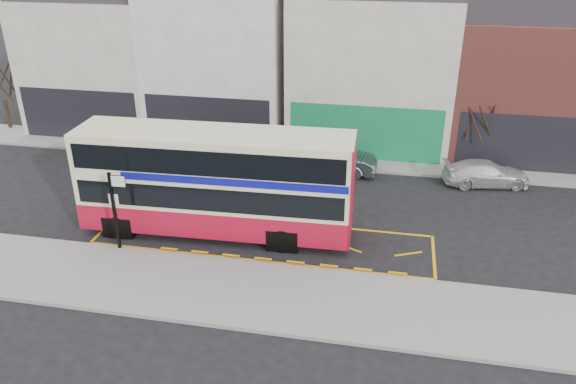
% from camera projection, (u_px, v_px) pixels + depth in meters
% --- Properties ---
extents(ground, '(120.00, 120.00, 0.00)m').
position_uv_depth(ground, '(254.00, 259.00, 22.18)').
color(ground, black).
rests_on(ground, ground).
extents(pavement, '(40.00, 4.00, 0.15)m').
position_uv_depth(pavement, '(238.00, 292.00, 20.11)').
color(pavement, gray).
rests_on(pavement, ground).
extents(kerb, '(40.00, 0.15, 0.15)m').
position_uv_depth(kerb, '(251.00, 263.00, 21.81)').
color(kerb, gray).
rests_on(kerb, ground).
extents(far_pavement, '(50.00, 3.00, 0.15)m').
position_uv_depth(far_pavement, '(301.00, 156.00, 31.88)').
color(far_pavement, gray).
rests_on(far_pavement, ground).
extents(road_markings, '(14.00, 3.40, 0.01)m').
position_uv_depth(road_markings, '(263.00, 239.00, 23.59)').
color(road_markings, '#F9B30D').
rests_on(road_markings, ground).
extents(terrace_far_left, '(8.00, 8.01, 10.80)m').
position_uv_depth(terrace_far_left, '(104.00, 48.00, 35.70)').
color(terrace_far_left, silver).
rests_on(terrace_far_left, ground).
extents(terrace_left, '(8.00, 8.01, 11.80)m').
position_uv_depth(terrace_left, '(224.00, 45.00, 34.09)').
color(terrace_left, white).
rests_on(terrace_left, ground).
extents(terrace_green_shop, '(9.00, 8.01, 11.30)m').
position_uv_depth(terrace_green_shop, '(373.00, 55.00, 32.64)').
color(terrace_green_shop, silver).
rests_on(terrace_green_shop, ground).
extents(terrace_right, '(9.00, 8.01, 10.30)m').
position_uv_depth(terrace_right, '(535.00, 71.00, 31.29)').
color(terrace_right, '#A04840').
rests_on(terrace_right, ground).
extents(double_decker_bus, '(11.42, 2.99, 4.53)m').
position_uv_depth(double_decker_bus, '(217.00, 181.00, 23.15)').
color(double_decker_bus, beige).
rests_on(double_decker_bus, ground).
extents(bus_stop_post, '(0.82, 0.15, 3.31)m').
position_uv_depth(bus_stop_post, '(115.00, 204.00, 21.86)').
color(bus_stop_post, black).
rests_on(bus_stop_post, pavement).
extents(car_silver, '(4.39, 1.82, 1.49)m').
position_uv_depth(car_silver, '(148.00, 142.00, 31.97)').
color(car_silver, silver).
rests_on(car_silver, ground).
extents(car_grey, '(4.70, 1.81, 1.53)m').
position_uv_depth(car_grey, '(333.00, 159.00, 29.68)').
color(car_grey, '#484C51').
rests_on(car_grey, ground).
extents(car_white, '(4.47, 2.39, 1.23)m').
position_uv_depth(car_white, '(486.00, 173.00, 28.28)').
color(car_white, silver).
rests_on(car_white, ground).
extents(street_tree_right, '(2.19, 2.19, 4.72)m').
position_uv_depth(street_tree_right, '(481.00, 111.00, 29.15)').
color(street_tree_right, '#341D17').
rests_on(street_tree_right, ground).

